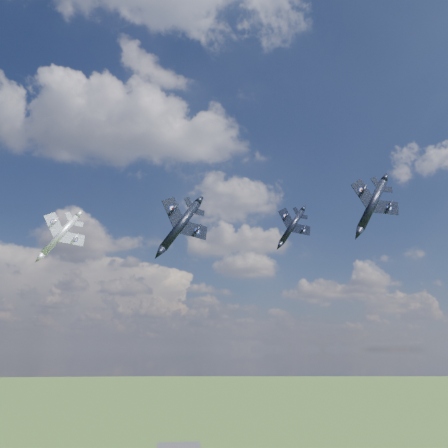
{
  "coord_description": "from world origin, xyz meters",
  "views": [
    {
      "loc": [
        -7.15,
        -70.09,
        59.1
      ],
      "look_at": [
        2.27,
        10.03,
        82.36
      ],
      "focal_mm": 35.0,
      "sensor_mm": 36.0,
      "label": 1
    }
  ],
  "objects": [
    {
      "name": "jet_high_navy",
      "position": [
        20.62,
        27.53,
        87.3
      ],
      "size": [
        11.72,
        15.12,
        7.97
      ],
      "primitive_type": null,
      "rotation": [
        0.0,
        0.6,
        0.15
      ],
      "color": "black"
    },
    {
      "name": "jet_lead_navy",
      "position": [
        -6.18,
        2.97,
        79.81
      ],
      "size": [
        15.5,
        17.87,
        8.64
      ],
      "primitive_type": null,
      "rotation": [
        0.0,
        0.6,
        0.39
      ],
      "color": "black"
    },
    {
      "name": "jet_left_silver",
      "position": [
        -29.63,
        16.54,
        80.85
      ],
      "size": [
        13.87,
        16.21,
        7.82
      ],
      "primitive_type": null,
      "rotation": [
        0.0,
        0.59,
        0.35
      ],
      "color": "#B2B7BE"
    },
    {
      "name": "jet_right_navy",
      "position": [
        24.26,
        -6.9,
        81.47
      ],
      "size": [
        10.68,
        14.05,
        7.21
      ],
      "primitive_type": null,
      "rotation": [
        0.0,
        0.53,
        0.08
      ],
      "color": "black"
    }
  ]
}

